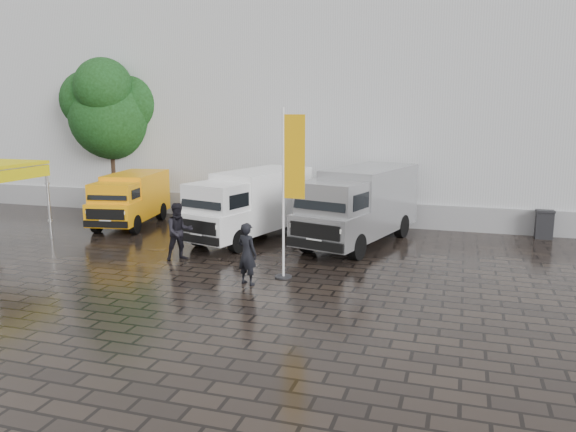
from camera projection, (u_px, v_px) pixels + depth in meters
name	position (u px, v px, depth m)	size (l,w,h in m)	color
ground	(280.00, 275.00, 16.53)	(120.00, 120.00, 0.00)	black
exhibition_hall	(409.00, 86.00, 29.82)	(44.00, 16.00, 12.00)	silver
hall_plinth	(385.00, 215.00, 23.30)	(44.00, 0.15, 1.00)	gray
van_yellow	(130.00, 200.00, 23.38)	(1.79, 4.66, 2.15)	#FBA00D
van_white	(250.00, 206.00, 20.89)	(1.94, 5.82, 2.52)	white
van_silver	(359.00, 207.00, 20.10)	(2.09, 6.26, 2.71)	#9C9EA1
flagpole	(289.00, 185.00, 15.76)	(0.88, 0.50, 4.87)	black
tree	(113.00, 111.00, 26.78)	(4.11, 4.17, 7.39)	black
wheelie_bin	(544.00, 224.00, 21.17)	(0.65, 0.65, 1.08)	black
person_front	(247.00, 254.00, 15.52)	(0.64, 0.42, 1.75)	black
person_tent	(179.00, 232.00, 18.06)	(0.91, 0.71, 1.86)	black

